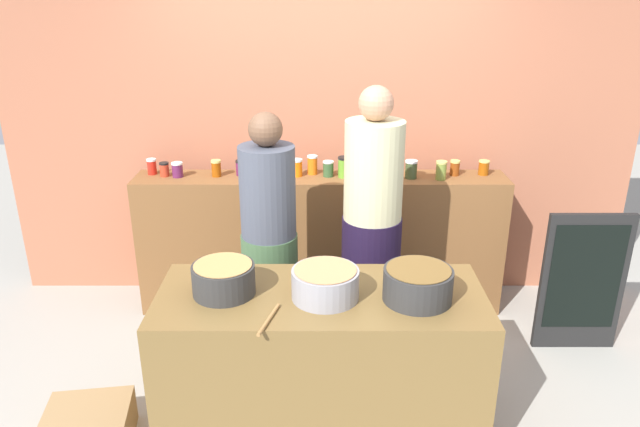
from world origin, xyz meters
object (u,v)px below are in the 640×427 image
Objects in this scene: preserve_jar_6 at (296,168)px; preserve_jar_1 at (163,169)px; preserve_jar_14 at (454,168)px; cook_with_tongs at (269,257)px; preserve_jar_4 at (241,168)px; preserve_jar_10 at (362,168)px; bread_crate at (89,425)px; wooden_spoon at (268,320)px; preserve_jar_0 at (151,167)px; preserve_jar_13 at (440,170)px; preserve_jar_3 at (215,168)px; preserve_jar_12 at (410,169)px; preserve_jar_5 at (271,171)px; preserve_jar_2 at (176,170)px; cook_in_cap at (370,243)px; chalkboard_sign at (582,282)px; preserve_jar_8 at (327,169)px; cooking_pot_center at (324,284)px; cooking_pot_left at (223,279)px; preserve_jar_11 at (383,169)px; preserve_jar_7 at (311,165)px; cooking_pot_right at (417,284)px; preserve_jar_15 at (483,167)px; preserve_jar_9 at (343,167)px.

preserve_jar_1 is at bearing -179.91° from preserve_jar_6.
cook_with_tongs is at bearing -148.40° from preserve_jar_14.
preserve_jar_4 is 1.13× the size of preserve_jar_10.
wooden_spoon is at bearing -8.61° from bread_crate.
preserve_jar_13 is (2.09, -0.12, 0.01)m from preserve_jar_0.
wooden_spoon is (0.51, -1.68, -0.24)m from preserve_jar_3.
preserve_jar_0 is 0.89× the size of preserve_jar_12.
preserve_jar_5 is 1.98m from bread_crate.
wooden_spoon is at bearing -64.74° from preserve_jar_2.
cook_in_cap is (1.55, -0.74, -0.28)m from preserve_jar_0.
chalkboard_sign is at bearing 3.65° from cook_in_cap.
preserve_jar_5 reaches higher than preserve_jar_8.
cook_in_cap is at bearing 68.57° from cooking_pot_center.
preserve_jar_2 is 1.82m from bread_crate.
cooking_pot_left is (-0.55, -1.40, -0.16)m from preserve_jar_8.
preserve_jar_4 is (0.18, 0.03, -0.01)m from preserve_jar_3.
chalkboard_sign is (1.42, 0.09, -0.32)m from cook_in_cap.
preserve_jar_11 is 0.19m from preserve_jar_12.
preserve_jar_13 is 1.91m from cooking_pot_left.
preserve_jar_2 is 0.97× the size of preserve_jar_14.
preserve_jar_13 is (1.61, -0.07, 0.01)m from preserve_jar_3.
cooking_pot_right is (0.55, -1.52, -0.17)m from preserve_jar_7.
preserve_jar_5 reaches higher than bread_crate.
wooden_spoon is at bearing -124.51° from preserve_jar_13.
preserve_jar_2 is 2.90m from chalkboard_sign.
preserve_jar_14 reaches higher than preserve_jar_1.
preserve_jar_15 is at bearing 130.80° from chalkboard_sign.
preserve_jar_12 is 1.79m from cooking_pot_left.
preserve_jar_15 reaches higher than preserve_jar_10.
preserve_jar_15 is 1.04m from chalkboard_sign.
wooden_spoon is at bearing -92.65° from preserve_jar_6.
preserve_jar_13 is 0.35m from preserve_jar_15.
preserve_jar_11 reaches higher than preserve_jar_15.
cooking_pot_center is 0.82m from cook_in_cap.
preserve_jar_1 is 0.92× the size of preserve_jar_11.
preserve_jar_5 is 1.43m from cooking_pot_center.
preserve_jar_9 reaches higher than preserve_jar_8.
cooking_pot_left is (-1.15, -1.36, -0.17)m from preserve_jar_12.
preserve_jar_5 is at bearing -24.46° from preserve_jar_4.
preserve_jar_11 is 0.40m from preserve_jar_13.
preserve_jar_9 is at bearing -176.71° from preserve_jar_15.
preserve_jar_6 reaches higher than chalkboard_sign.
cooking_pot_left is (0.08, -1.43, -0.16)m from preserve_jar_4.
preserve_jar_1 is 0.95× the size of preserve_jar_2.
preserve_jar_11 is 1.83m from wooden_spoon.
preserve_jar_4 is 0.91m from cook_with_tongs.
preserve_jar_8 reaches higher than bread_crate.
cooking_pot_right is at bearing -83.24° from preserve_jar_10.
cook_with_tongs is (-0.26, -0.82, -0.35)m from preserve_jar_7.
preserve_jar_6 reaches higher than preserve_jar_3.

